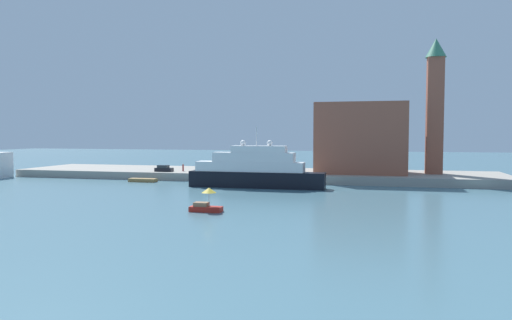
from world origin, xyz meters
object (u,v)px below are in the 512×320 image
object	(u,v)px
person_figure	(183,168)
work_barge	(143,180)
parked_car	(164,169)
harbor_building	(361,138)
bell_tower	(435,101)
large_yacht	(255,171)
small_motorboat	(206,203)
mooring_bollard	(263,173)

from	to	relation	value
person_figure	work_barge	bearing A→B (deg)	-122.83
parked_car	person_figure	bearing A→B (deg)	26.08
harbor_building	bell_tower	bearing A→B (deg)	6.04
large_yacht	small_motorboat	xyz separation A→B (m)	(0.61, -28.38, -2.05)
parked_car	harbor_building	bearing A→B (deg)	8.91
large_yacht	mooring_bollard	bearing A→B (deg)	93.17
work_barge	large_yacht	bearing A→B (deg)	-10.14
harbor_building	bell_tower	distance (m)	17.11
bell_tower	parked_car	xyz separation A→B (m)	(-58.28, -8.36, -14.69)
bell_tower	parked_car	bearing A→B (deg)	-171.84
small_motorboat	person_figure	bearing A→B (deg)	116.47
work_barge	mooring_bollard	size ratio (longest dim) A/B	9.26
small_motorboat	mooring_bollard	xyz separation A→B (m)	(-1.13, 37.63, 0.88)
large_yacht	parked_car	bearing A→B (deg)	154.69
large_yacht	bell_tower	distance (m)	41.90
small_motorboat	work_barge	world-z (taller)	small_motorboat
small_motorboat	bell_tower	world-z (taller)	bell_tower
person_figure	harbor_building	bearing A→B (deg)	7.06
harbor_building	mooring_bollard	size ratio (longest dim) A/B	29.52
small_motorboat	work_barge	size ratio (longest dim) A/B	0.72
large_yacht	small_motorboat	size ratio (longest dim) A/B	6.09
work_barge	parked_car	world-z (taller)	parked_car
bell_tower	mooring_bollard	bearing A→B (deg)	-163.31
work_barge	bell_tower	size ratio (longest dim) A/B	0.21
work_barge	mooring_bollard	world-z (taller)	mooring_bollard
work_barge	bell_tower	bearing A→B (deg)	14.14
large_yacht	person_figure	world-z (taller)	large_yacht
bell_tower	harbor_building	bearing A→B (deg)	-173.96
large_yacht	person_figure	xyz separation A→B (m)	(-20.10, 13.23, -0.70)
harbor_building	mooring_bollard	xyz separation A→B (m)	(-19.66, -8.84, -7.23)
person_figure	mooring_bollard	size ratio (longest dim) A/B	2.64
large_yacht	small_motorboat	world-z (taller)	large_yacht
small_motorboat	person_figure	size ratio (longest dim) A/B	2.51
large_yacht	person_figure	size ratio (longest dim) A/B	15.27
large_yacht	harbor_building	bearing A→B (deg)	43.38
small_motorboat	bell_tower	xyz separation A→B (m)	(33.69, 48.07, 15.88)
bell_tower	person_figure	xyz separation A→B (m)	(-54.40, -6.47, -14.53)
small_motorboat	bell_tower	size ratio (longest dim) A/B	0.15
work_barge	harbor_building	xyz separation A→B (m)	(44.82, 13.50, 8.89)
parked_car	mooring_bollard	size ratio (longest dim) A/B	6.19
harbor_building	parked_car	distance (m)	44.19
small_motorboat	harbor_building	xyz separation A→B (m)	(18.53, 46.47, 8.11)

